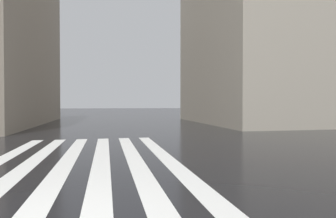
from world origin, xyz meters
TOP-DOWN VIEW (x-y plane):
  - zebra_crossing at (4.00, -0.18)m, footprint 13.00×5.50m
  - haussmann_block_corner at (20.19, -19.52)m, footprint 15.39×20.83m

SIDE VIEW (x-z plane):
  - zebra_crossing at x=4.00m, z-range 0.00..0.01m
  - haussmann_block_corner at x=20.19m, z-range -0.20..19.34m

